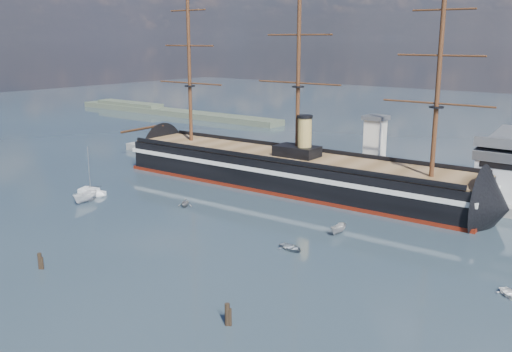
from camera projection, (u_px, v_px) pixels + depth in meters
The scene contains 13 objects.
ground at pixel (281, 218), 112.10m from camera, with size 600.00×600.00×0.00m, color #25333E.
quay at pixel (406, 189), 133.62m from camera, with size 180.00×18.00×2.00m, color slate.
quay_tower at pixel (375, 146), 133.24m from camera, with size 5.00×5.00×15.00m.
shoreline at pixel (159, 110), 267.97m from camera, with size 120.00×10.00×4.00m.
warship at pixel (284, 170), 134.73m from camera, with size 113.14×19.19×53.94m.
sailboat at pixel (92, 191), 128.77m from camera, with size 7.07×3.13×10.93m.
motorboat_a at pixel (86, 203), 122.18m from camera, with size 7.46×2.74×2.99m, color white.
motorboat_b at pixel (291, 250), 94.81m from camera, with size 2.84×1.14×1.33m, color gray.
motorboat_c at pixel (338, 234), 102.73m from camera, with size 5.33×1.95×2.13m, color #969697.
motorboat_d at pixel (185, 207), 119.32m from camera, with size 5.57×2.41×2.04m, color slate.
motorboat_e at pixel (511, 297), 77.64m from camera, with size 2.61×1.04×1.22m, color white.
piling_near_left at pixel (41, 269), 87.17m from camera, with size 0.64×0.64×3.23m, color black.
piling_near_right at pixel (227, 325), 70.04m from camera, with size 0.64×0.64×3.56m, color black.
Camera 1 is at (62.16, -47.29, 34.28)m, focal length 40.00 mm.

